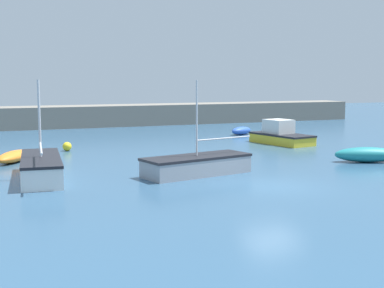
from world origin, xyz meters
name	(u,v)px	position (x,y,z in m)	size (l,w,h in m)	color
ground_plane	(272,188)	(0.00, 0.00, -0.10)	(120.00, 120.00, 0.20)	#2D5170
harbor_breakwater	(106,116)	(0.00, 30.80, 0.98)	(52.61, 3.73, 1.95)	slate
rowboat_blue_near	(14,156)	(-9.63, 10.95, 0.30)	(2.61, 3.42, 0.61)	orange
open_tender_yellow	(367,155)	(8.07, 3.68, 0.41)	(3.65, 2.42, 0.82)	teal
dinghy_near_pier	(241,131)	(8.25, 18.82, 0.32)	(2.35, 1.77, 0.64)	#2D56B7
motorboat_grey_hull	(281,135)	(8.08, 12.55, 0.59)	(2.93, 4.98, 1.66)	yellow
sailboat_short_mast	(197,165)	(-1.94, 3.63, 0.46)	(5.95, 2.96, 4.43)	gray
sailboat_twin_hulled	(41,167)	(-8.84, 5.30, 0.52)	(2.26, 6.70, 4.46)	white
mooring_buoy_yellow	(67,146)	(-6.28, 14.29, 0.28)	(0.56, 0.56, 0.56)	yellow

